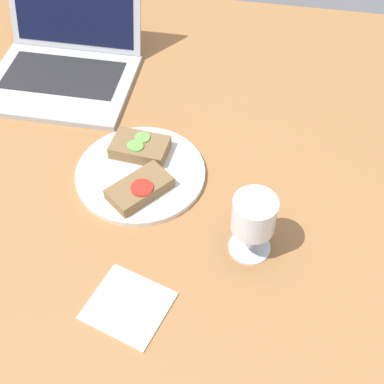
# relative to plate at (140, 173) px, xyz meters

# --- Properties ---
(wooden_table) EXTENTS (1.40, 1.40, 0.03)m
(wooden_table) POSITION_rel_plate_xyz_m (0.05, -0.04, -0.02)
(wooden_table) COLOR #9E6B3D
(wooden_table) RESTS_ON ground
(plate) EXTENTS (0.25, 0.25, 0.01)m
(plate) POSITION_rel_plate_xyz_m (0.00, 0.00, 0.00)
(plate) COLOR silver
(plate) RESTS_ON wooden_table
(sandwich_with_tomato) EXTENTS (0.12, 0.13, 0.03)m
(sandwich_with_tomato) POSITION_rel_plate_xyz_m (0.01, -0.05, 0.02)
(sandwich_with_tomato) COLOR brown
(sandwich_with_tomato) RESTS_ON plate
(sandwich_with_cucumber) EXTENTS (0.12, 0.08, 0.03)m
(sandwich_with_cucumber) POSITION_rel_plate_xyz_m (-0.01, 0.05, 0.02)
(sandwich_with_cucumber) COLOR brown
(sandwich_with_cucumber) RESTS_ON plate
(wine_glass) EXTENTS (0.07, 0.07, 0.13)m
(wine_glass) POSITION_rel_plate_xyz_m (0.23, -0.13, 0.08)
(wine_glass) COLOR white
(wine_glass) RESTS_ON wooden_table
(laptop) EXTENTS (0.32, 0.31, 0.20)m
(laptop) POSITION_rel_plate_xyz_m (-0.24, 0.29, 0.03)
(laptop) COLOR #ADAFB5
(laptop) RESTS_ON wooden_table
(napkin) EXTENTS (0.15, 0.14, 0.00)m
(napkin) POSITION_rel_plate_xyz_m (0.04, -0.28, -0.00)
(napkin) COLOR white
(napkin) RESTS_ON wooden_table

